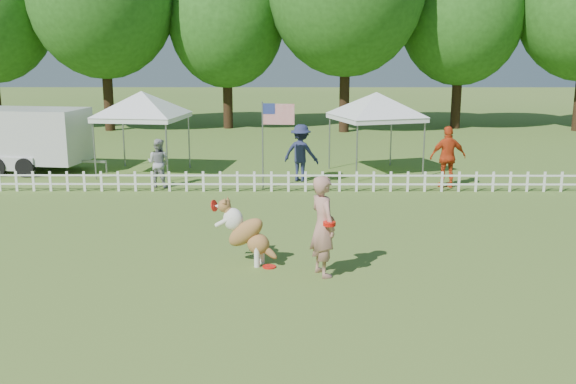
# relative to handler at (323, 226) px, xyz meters

# --- Properties ---
(ground) EXTENTS (120.00, 120.00, 0.00)m
(ground) POSITION_rel_handler_xyz_m (-0.91, 0.12, -0.94)
(ground) COLOR #396620
(ground) RESTS_ON ground
(picket_fence) EXTENTS (22.00, 0.08, 0.60)m
(picket_fence) POSITION_rel_handler_xyz_m (-0.91, 7.12, -0.64)
(picket_fence) COLOR white
(picket_fence) RESTS_ON ground
(handler) EXTENTS (0.69, 0.81, 1.87)m
(handler) POSITION_rel_handler_xyz_m (0.00, 0.00, 0.00)
(handler) COLOR tan
(handler) RESTS_ON ground
(dog) EXTENTS (1.29, 0.82, 1.26)m
(dog) POSITION_rel_handler_xyz_m (-1.44, 0.63, -0.31)
(dog) COLOR brown
(dog) RESTS_ON ground
(frisbee_on_turf) EXTENTS (0.34, 0.34, 0.02)m
(frisbee_on_turf) POSITION_rel_handler_xyz_m (-1.00, 0.41, -0.92)
(frisbee_on_turf) COLOR red
(frisbee_on_turf) RESTS_ON ground
(canopy_tent_left) EXTENTS (2.94, 2.94, 2.69)m
(canopy_tent_left) POSITION_rel_handler_xyz_m (-5.50, 9.93, 0.41)
(canopy_tent_left) COLOR white
(canopy_tent_left) RESTS_ON ground
(canopy_tent_right) EXTENTS (3.23, 3.23, 2.65)m
(canopy_tent_right) POSITION_rel_handler_xyz_m (2.24, 10.08, 0.39)
(canopy_tent_right) COLOR white
(canopy_tent_right) RESTS_ON ground
(cargo_trailer) EXTENTS (5.23, 2.89, 2.18)m
(cargo_trailer) POSITION_rel_handler_xyz_m (-9.61, 10.34, 0.16)
(cargo_trailer) COLOR silver
(cargo_trailer) RESTS_ON ground
(flag_pole) EXTENTS (1.01, 0.21, 2.61)m
(flag_pole) POSITION_rel_handler_xyz_m (-1.42, 7.47, 0.37)
(flag_pole) COLOR gray
(flag_pole) RESTS_ON ground
(spectator_a) EXTENTS (0.85, 0.74, 1.47)m
(spectator_a) POSITION_rel_handler_xyz_m (-4.58, 7.76, -0.20)
(spectator_a) COLOR #9E9EA3
(spectator_a) RESTS_ON ground
(spectator_b) EXTENTS (1.33, 1.10, 1.79)m
(spectator_b) POSITION_rel_handler_xyz_m (-0.27, 8.71, -0.04)
(spectator_b) COLOR #23284B
(spectator_b) RESTS_ON ground
(spectator_c) EXTENTS (1.13, 0.56, 1.86)m
(spectator_c) POSITION_rel_handler_xyz_m (4.13, 7.74, -0.01)
(spectator_c) COLOR red
(spectator_c) RESTS_ON ground
(tree_left) EXTENTS (7.40, 7.40, 12.00)m
(tree_left) POSITION_rel_handler_xyz_m (-9.91, 21.62, 5.06)
(tree_left) COLOR #235217
(tree_left) RESTS_ON ground
(tree_center_left) EXTENTS (6.00, 6.00, 9.80)m
(tree_center_left) POSITION_rel_handler_xyz_m (-3.91, 22.62, 3.96)
(tree_center_left) COLOR #235217
(tree_center_left) RESTS_ON ground
(tree_center_right) EXTENTS (7.60, 7.60, 12.60)m
(tree_center_right) POSITION_rel_handler_xyz_m (2.09, 21.12, 5.36)
(tree_center_right) COLOR #235217
(tree_center_right) RESTS_ON ground
(tree_right) EXTENTS (6.20, 6.20, 10.40)m
(tree_right) POSITION_rel_handler_xyz_m (8.09, 22.62, 4.26)
(tree_right) COLOR #235217
(tree_right) RESTS_ON ground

